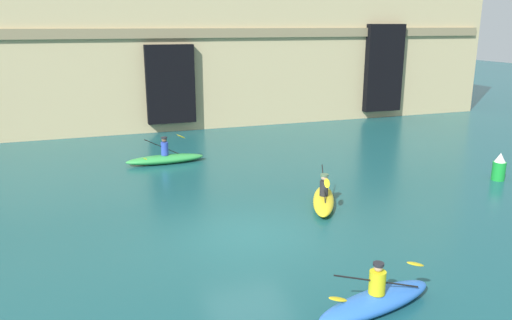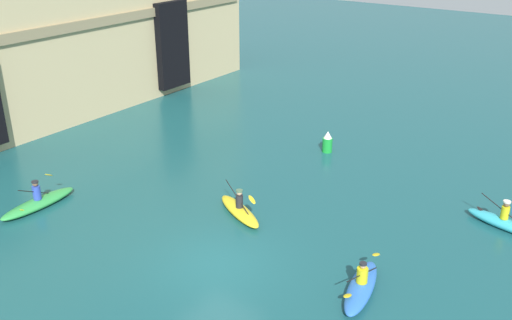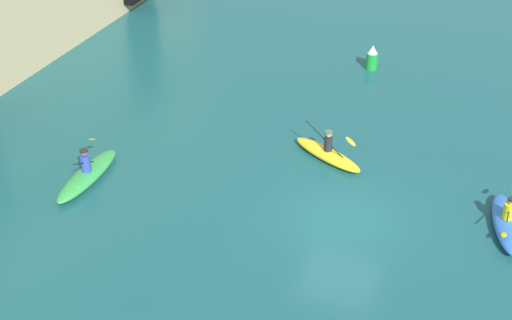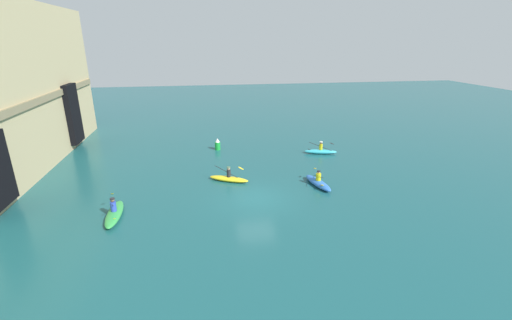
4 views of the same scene
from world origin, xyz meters
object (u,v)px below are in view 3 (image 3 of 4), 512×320
object	(u,v)px
marker_buoy	(372,58)
kayak_blue	(506,222)
kayak_yellow	(328,153)
kayak_green	(87,174)

from	to	relation	value
marker_buoy	kayak_blue	bearing A→B (deg)	-145.99
kayak_blue	kayak_yellow	distance (m)	6.41
kayak_green	kayak_blue	bearing A→B (deg)	99.22
kayak_yellow	kayak_green	bearing A→B (deg)	-122.32
kayak_blue	kayak_green	distance (m)	13.40
kayak_green	kayak_yellow	distance (m)	8.21
kayak_blue	kayak_yellow	world-z (taller)	kayak_yellow
kayak_blue	kayak_green	xyz separation A→B (m)	(-2.38, 13.19, -0.01)
marker_buoy	kayak_yellow	bearing A→B (deg)	-177.52
kayak_yellow	kayak_blue	bearing A→B (deg)	10.28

